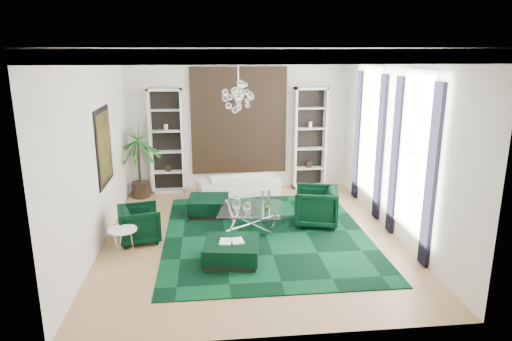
{
  "coord_description": "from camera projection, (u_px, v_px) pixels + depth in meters",
  "views": [
    {
      "loc": [
        -0.85,
        -8.85,
        3.78
      ],
      "look_at": [
        0.15,
        0.5,
        1.28
      ],
      "focal_mm": 32.0,
      "sensor_mm": 36.0,
      "label": 1
    }
  ],
  "objects": [
    {
      "name": "curtain_far_a",
      "position": [
        380.0,
        148.0,
        10.14
      ],
      "size": [
        0.07,
        0.3,
        3.25
      ],
      "primitive_type": "cube",
      "color": "black",
      "rests_on": "floor"
    },
    {
      "name": "shelving_left",
      "position": [
        167.0,
        141.0,
        12.19
      ],
      "size": [
        0.9,
        0.38,
        2.8
      ],
      "primitive_type": null,
      "color": "white",
      "rests_on": "floor"
    },
    {
      "name": "armchair_right",
      "position": [
        316.0,
        206.0,
        10.07
      ],
      "size": [
        1.13,
        1.11,
        0.85
      ],
      "primitive_type": "imported",
      "rotation": [
        0.0,
        0.0,
        -1.81
      ],
      "color": "black",
      "rests_on": "floor"
    },
    {
      "name": "wall_left",
      "position": [
        95.0,
        150.0,
        8.77
      ],
      "size": [
        0.02,
        7.0,
        3.8
      ],
      "primitive_type": "cube",
      "color": "silver",
      "rests_on": "ground"
    },
    {
      "name": "coffee_table",
      "position": [
        251.0,
        218.0,
        9.95
      ],
      "size": [
        1.53,
        1.53,
        0.45
      ],
      "primitive_type": null,
      "rotation": [
        0.0,
        0.0,
        -0.19
      ],
      "color": "white",
      "rests_on": "floor"
    },
    {
      "name": "chandelier",
      "position": [
        238.0,
        97.0,
        9.15
      ],
      "size": [
        0.9,
        0.9,
        0.69
      ],
      "primitive_type": null,
      "rotation": [
        0.0,
        0.0,
        0.2
      ],
      "color": "white",
      "rests_on": "ceiling"
    },
    {
      "name": "book",
      "position": [
        232.0,
        241.0,
        8.3
      ],
      "size": [
        0.45,
        0.3,
        0.03
      ],
      "primitive_type": "cube",
      "color": "white",
      "rests_on": "ottoman_front"
    },
    {
      "name": "curtain_near_b",
      "position": [
        395.0,
        157.0,
        9.33
      ],
      "size": [
        0.07,
        0.3,
        3.25
      ],
      "primitive_type": "cube",
      "color": "black",
      "rests_on": "floor"
    },
    {
      "name": "painting",
      "position": [
        104.0,
        147.0,
        9.36
      ],
      "size": [
        0.04,
        1.3,
        1.6
      ],
      "primitive_type": "cube",
      "color": "black",
      "rests_on": "wall_left"
    },
    {
      "name": "ceiling_medallion",
      "position": [
        249.0,
        50.0,
        8.89
      ],
      "size": [
        0.9,
        0.9,
        0.05
      ],
      "primitive_type": "cylinder",
      "color": "white",
      "rests_on": "ceiling"
    },
    {
      "name": "curtain_far_b",
      "position": [
        358.0,
        136.0,
        11.64
      ],
      "size": [
        0.07,
        0.3,
        3.25
      ],
      "primitive_type": "cube",
      "color": "black",
      "rests_on": "floor"
    },
    {
      "name": "wall_front",
      "position": [
        278.0,
        205.0,
        5.71
      ],
      "size": [
        6.0,
        0.02,
        3.8
      ],
      "primitive_type": "cube",
      "color": "silver",
      "rests_on": "ground"
    },
    {
      "name": "floor",
      "position": [
        251.0,
        236.0,
        9.57
      ],
      "size": [
        6.0,
        7.0,
        0.02
      ],
      "primitive_type": "cube",
      "color": "tan",
      "rests_on": "ground"
    },
    {
      "name": "ottoman_side",
      "position": [
        209.0,
        206.0,
        10.75
      ],
      "size": [
        0.99,
        0.99,
        0.41
      ],
      "primitive_type": "cube",
      "rotation": [
        0.0,
        0.0,
        -0.08
      ],
      "color": "black",
      "rests_on": "floor"
    },
    {
      "name": "crown_molding",
      "position": [
        251.0,
        54.0,
        8.62
      ],
      "size": [
        6.0,
        7.0,
        0.18
      ],
      "primitive_type": null,
      "color": "white",
      "rests_on": "ceiling"
    },
    {
      "name": "side_table",
      "position": [
        123.0,
        243.0,
        8.59
      ],
      "size": [
        0.58,
        0.58,
        0.52
      ],
      "primitive_type": "cylinder",
      "rotation": [
        0.0,
        0.0,
        -0.07
      ],
      "color": "white",
      "rests_on": "floor"
    },
    {
      "name": "rug",
      "position": [
        266.0,
        234.0,
        9.62
      ],
      "size": [
        4.2,
        5.0,
        0.02
      ],
      "primitive_type": "cube",
      "color": "black",
      "rests_on": "floor"
    },
    {
      "name": "armchair_left",
      "position": [
        140.0,
        224.0,
        9.21
      ],
      "size": [
        0.96,
        0.95,
        0.74
      ],
      "primitive_type": "imported",
      "rotation": [
        0.0,
        0.0,
        1.79
      ],
      "color": "black",
      "rests_on": "floor"
    },
    {
      "name": "curtain_near_a",
      "position": [
        431.0,
        178.0,
        7.83
      ],
      "size": [
        0.07,
        0.3,
        3.25
      ],
      "primitive_type": "cube",
      "color": "black",
      "rests_on": "floor"
    },
    {
      "name": "shelving_right",
      "position": [
        310.0,
        138.0,
        12.59
      ],
      "size": [
        0.9,
        0.38,
        2.8
      ],
      "primitive_type": null,
      "color": "white",
      "rests_on": "floor"
    },
    {
      "name": "palm",
      "position": [
        138.0,
        151.0,
        11.74
      ],
      "size": [
        1.95,
        1.95,
        2.5
      ],
      "primitive_type": null,
      "rotation": [
        0.0,
        0.0,
        -0.29
      ],
      "color": "#19591E",
      "rests_on": "floor"
    },
    {
      "name": "window_far",
      "position": [
        370.0,
        131.0,
        10.83
      ],
      "size": [
        0.03,
        1.1,
        2.9
      ],
      "primitive_type": "cube",
      "color": "white",
      "rests_on": "wall_right"
    },
    {
      "name": "window_near",
      "position": [
        415.0,
        153.0,
        8.52
      ],
      "size": [
        0.03,
        1.1,
        2.9
      ],
      "primitive_type": "cube",
      "color": "white",
      "rests_on": "wall_right"
    },
    {
      "name": "tapestry",
      "position": [
        239.0,
        121.0,
        12.4
      ],
      "size": [
        2.5,
        0.06,
        2.8
      ],
      "primitive_type": "cube",
      "color": "black",
      "rests_on": "wall_back"
    },
    {
      "name": "ottoman_front",
      "position": [
        232.0,
        251.0,
        8.36
      ],
      "size": [
        1.1,
        1.1,
        0.39
      ],
      "primitive_type": "cube",
      "rotation": [
        0.0,
        0.0,
        -0.14
      ],
      "color": "black",
      "rests_on": "floor"
    },
    {
      "name": "sofa",
      "position": [
        238.0,
        183.0,
        12.2
      ],
      "size": [
        2.26,
        1.23,
        0.63
      ],
      "primitive_type": "imported",
      "rotation": [
        0.0,
        0.0,
        3.34
      ],
      "color": "white",
      "rests_on": "floor"
    },
    {
      "name": "wall_back",
      "position": [
        239.0,
        121.0,
        12.45
      ],
      "size": [
        6.0,
        0.02,
        3.8
      ],
      "primitive_type": "cube",
      "color": "silver",
      "rests_on": "ground"
    },
    {
      "name": "table_plant",
      "position": [
        268.0,
        206.0,
        9.63
      ],
      "size": [
        0.17,
        0.15,
        0.26
      ],
      "primitive_type": "imported",
      "rotation": [
        0.0,
        0.0,
        -0.31
      ],
      "color": "#19591E",
      "rests_on": "coffee_table"
    },
    {
      "name": "ceiling",
      "position": [
        251.0,
        48.0,
        8.59
      ],
      "size": [
        6.0,
        7.0,
        0.02
      ],
      "primitive_type": "cube",
      "color": "white",
      "rests_on": "ground"
    },
    {
      "name": "wall_right",
      "position": [
        396.0,
        144.0,
        9.39
      ],
      "size": [
        0.02,
        7.0,
        3.8
      ],
      "primitive_type": "cube",
      "color": "silver",
      "rests_on": "ground"
    }
  ]
}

